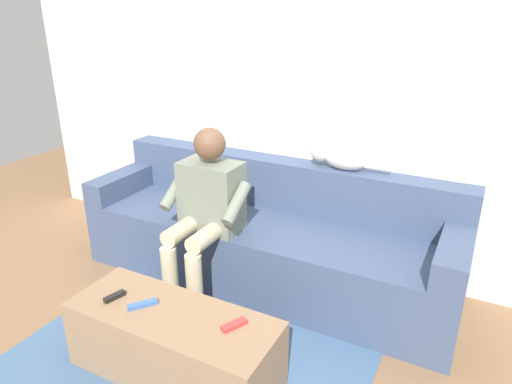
{
  "coord_description": "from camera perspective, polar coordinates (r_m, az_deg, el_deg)",
  "views": [
    {
      "loc": [
        -1.26,
        2.4,
        1.78
      ],
      "look_at": [
        0.0,
        0.02,
        0.71
      ],
      "focal_mm": 32.19,
      "sensor_mm": 36.0,
      "label": 1
    }
  ],
  "objects": [
    {
      "name": "remote_black",
      "position": [
        2.56,
        -17.17,
        -12.3
      ],
      "size": [
        0.06,
        0.12,
        0.02
      ],
      "primitive_type": "cube",
      "rotation": [
        0.0,
        0.0,
        1.3
      ],
      "color": "black",
      "rests_on": "coffee_table"
    },
    {
      "name": "floor_rug",
      "position": [
        2.71,
        -8.13,
        -19.58
      ],
      "size": [
        1.87,
        1.71,
        0.01
      ],
      "primitive_type": "cube",
      "color": "#426084",
      "rests_on": "ground"
    },
    {
      "name": "ground_plane",
      "position": [
        2.83,
        -5.72,
        -17.41
      ],
      "size": [
        8.0,
        8.0,
        0.0
      ],
      "primitive_type": "plane",
      "color": "#846042"
    },
    {
      "name": "coffee_table",
      "position": [
        2.51,
        -10.17,
        -18.06
      ],
      "size": [
        1.1,
        0.42,
        0.38
      ],
      "color": "#8C6B4C",
      "rests_on": "ground"
    },
    {
      "name": "cat_on_backrest",
      "position": [
        3.04,
        10.27,
        4.36
      ],
      "size": [
        0.54,
        0.13,
        0.17
      ],
      "color": "silver",
      "rests_on": "couch"
    },
    {
      "name": "remote_red",
      "position": [
        2.27,
        -2.74,
        -16.16
      ],
      "size": [
        0.09,
        0.14,
        0.02
      ],
      "primitive_type": "cube",
      "rotation": [
        0.0,
        0.0,
        4.27
      ],
      "color": "#B73333",
      "rests_on": "coffee_table"
    },
    {
      "name": "remote_blue",
      "position": [
        2.47,
        -13.89,
        -13.39
      ],
      "size": [
        0.12,
        0.14,
        0.02
      ],
      "primitive_type": "cube",
      "rotation": [
        0.0,
        0.0,
        4.07
      ],
      "color": "#3860B7",
      "rests_on": "coffee_table"
    },
    {
      "name": "back_wall",
      "position": [
        3.26,
        4.99,
        13.57
      ],
      "size": [
        4.83,
        0.06,
        2.64
      ],
      "primitive_type": "cube",
      "color": "silver",
      "rests_on": "ground"
    },
    {
      "name": "person_solo_seated",
      "position": [
        2.87,
        -6.29,
        -1.75
      ],
      "size": [
        0.53,
        0.52,
        1.12
      ],
      "color": "slate",
      "rests_on": "ground"
    },
    {
      "name": "couch",
      "position": [
        3.2,
        1.35,
        -5.83
      ],
      "size": [
        2.56,
        0.75,
        0.81
      ],
      "color": "#3D4C6B",
      "rests_on": "ground"
    }
  ]
}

